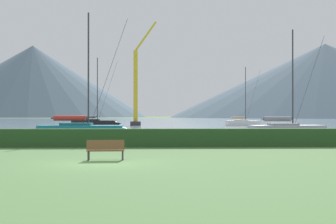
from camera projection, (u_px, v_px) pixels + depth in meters
name	position (u px, v px, depth m)	size (l,w,h in m)	color
ground_plane	(102.00, 164.00, 21.08)	(1000.00, 1000.00, 0.00)	#517A42
harbor_water	(144.00, 121.00, 157.99)	(320.00, 246.00, 0.00)	gray
hedge_line	(118.00, 138.00, 32.07)	(80.00, 1.20, 1.19)	#284C23
sailboat_slip_0	(288.00, 130.00, 46.57)	(8.25, 3.51, 10.21)	#9E9EA3
sailboat_slip_5	(83.00, 130.00, 43.64)	(8.55, 2.62, 11.21)	#19707A
sailboat_slip_6	(94.00, 123.00, 82.71)	(8.37, 2.74, 11.72)	black
sailboat_slip_7	(243.00, 123.00, 91.24)	(7.35, 3.00, 11.00)	white
park_bench_near_path	(106.00, 149.00, 22.67)	(1.75, 0.56, 0.95)	brown
dock_crane	(136.00, 92.00, 95.27)	(5.10, 2.00, 20.29)	#333338
distant_hill_west_ridge	(33.00, 81.00, 414.52)	(194.19, 194.19, 60.55)	#4C6070
distant_hill_central_peak	(325.00, 81.00, 346.78)	(220.30, 220.30, 52.25)	#425666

